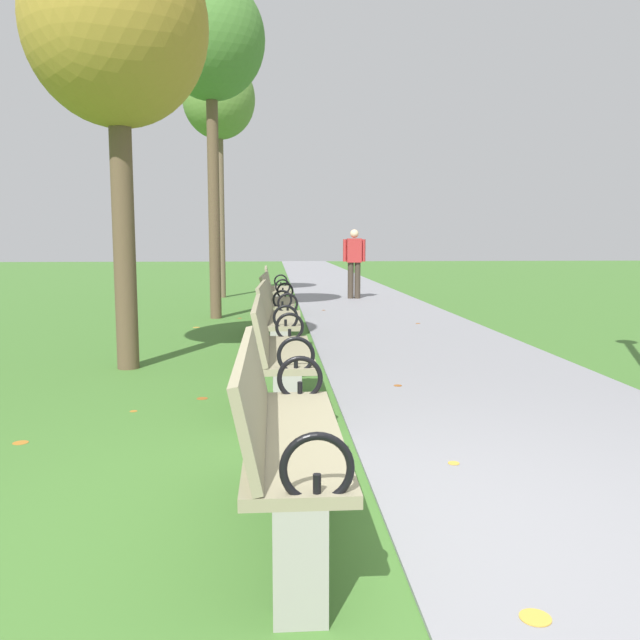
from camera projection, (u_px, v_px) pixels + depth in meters
name	position (u px, v px, depth m)	size (l,w,h in m)	color
ground_plane	(390.00, 538.00, 3.07)	(80.00, 80.00, 0.00)	#42722D
paved_walkway	(334.00, 283.00, 20.99)	(2.82, 44.00, 0.02)	gray
park_bench_1	(282.00, 435.00, 3.07)	(0.47, 1.60, 0.90)	gray
park_bench_2	(279.00, 352.00, 5.33)	(0.48, 1.60, 0.90)	gray
park_bench_3	(277.00, 319.00, 7.56)	(0.53, 1.62, 0.90)	gray
park_bench_4	(276.00, 302.00, 9.60)	(0.54, 1.62, 0.90)	gray
park_bench_5	(276.00, 289.00, 12.07)	(0.49, 1.60, 0.90)	gray
tree_1	(116.00, 29.00, 6.71)	(1.89, 1.89, 4.63)	brown
tree_2	(211.00, 43.00, 11.12)	(1.85, 1.85, 5.82)	brown
tree_3	(219.00, 101.00, 15.38)	(1.71, 1.71, 5.64)	brown
pedestrian_walking	(354.00, 260.00, 15.33)	(0.53, 0.23, 1.62)	#3D3328
scattered_leaves	(296.00, 367.00, 7.15)	(4.87, 11.93, 0.02)	#AD6B23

